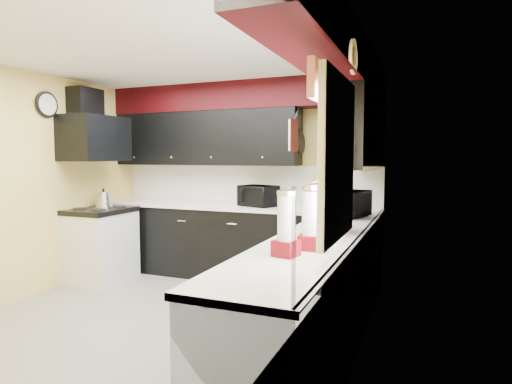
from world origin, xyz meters
TOP-DOWN VIEW (x-y plane):
  - ground at (0.00, 0.00)m, footprint 3.60×3.60m
  - wall_back at (0.00, 1.80)m, footprint 3.60×0.06m
  - wall_right at (1.80, 0.00)m, footprint 0.06×3.60m
  - wall_left at (-1.80, 0.00)m, footprint 0.06×3.60m
  - ceiling at (0.00, 0.00)m, footprint 3.60×3.60m
  - cab_back at (0.00, 1.50)m, footprint 3.60×0.60m
  - cab_right at (1.50, -0.30)m, footprint 0.60×3.00m
  - counter_back at (0.00, 1.50)m, footprint 3.62×0.64m
  - counter_right at (1.50, -0.30)m, footprint 0.64×3.02m
  - splash_back at (0.00, 1.79)m, footprint 3.60×0.02m
  - splash_right at (1.79, 0.00)m, footprint 0.02×3.60m
  - upper_back at (-0.50, 1.62)m, footprint 2.60×0.35m
  - upper_right at (1.62, 0.90)m, footprint 0.35×1.80m
  - soffit_back at (0.00, 1.62)m, footprint 3.60×0.36m
  - soffit_right at (1.62, -0.18)m, footprint 0.36×3.24m
  - stove at (-1.50, 0.75)m, footprint 0.60×0.75m
  - cooktop at (-1.50, 0.75)m, footprint 0.62×0.77m
  - hood at (-1.55, 0.75)m, footprint 0.50×0.78m
  - hood_duct at (-1.68, 0.75)m, footprint 0.24×0.40m
  - window at (1.79, -0.90)m, footprint 0.03×0.86m
  - valance at (1.73, -0.90)m, footprint 0.04×0.88m
  - pan_top at (0.82, 1.55)m, footprint 0.03×0.22m
  - pan_mid at (0.82, 1.42)m, footprint 0.03×0.28m
  - pan_low at (0.82, 1.68)m, footprint 0.03×0.24m
  - cut_board at (0.83, 1.30)m, footprint 0.03×0.26m
  - baskets at (1.52, 0.05)m, footprint 0.27×0.27m
  - clock at (-1.77, 0.25)m, footprint 0.03×0.30m
  - deco_plate at (1.77, -0.35)m, footprint 0.03×0.24m
  - toaster_oven at (0.30, 1.54)m, footprint 0.55×0.50m
  - microwave at (1.51, 1.00)m, footprint 0.45×0.56m
  - utensil_crock at (1.10, 1.49)m, footprint 0.19×0.19m
  - knife_block at (1.10, 1.49)m, footprint 0.10×0.14m
  - kettle at (-1.56, 0.89)m, footprint 0.25×0.25m
  - dispenser_a at (1.56, -0.67)m, footprint 0.16×0.16m
  - dispenser_b at (1.47, -0.92)m, footprint 0.17×0.17m

SIDE VIEW (x-z plane):
  - ground at x=0.00m, z-range 0.00..0.00m
  - stove at x=-1.50m, z-range 0.00..0.86m
  - cab_back at x=0.00m, z-range 0.00..0.90m
  - cab_right at x=1.50m, z-range 0.00..0.90m
  - cooktop at x=-1.50m, z-range 0.86..0.92m
  - counter_back at x=0.00m, z-range 0.90..0.94m
  - counter_right at x=1.50m, z-range 0.90..0.94m
  - kettle at x=-1.56m, z-range 0.92..1.11m
  - utensil_crock at x=1.10m, z-range 0.94..1.11m
  - knife_block at x=1.10m, z-range 0.94..1.16m
  - toaster_oven at x=0.30m, z-range 0.94..1.20m
  - microwave at x=1.51m, z-range 0.94..1.21m
  - dispenser_b at x=1.47m, z-range 0.94..1.32m
  - dispenser_a at x=1.56m, z-range 0.94..1.35m
  - baskets at x=1.52m, z-range 0.93..1.43m
  - splash_back at x=0.00m, z-range 0.94..1.44m
  - splash_right at x=1.79m, z-range 0.94..1.44m
  - wall_back at x=0.00m, z-range 0.00..2.50m
  - wall_right at x=1.80m, z-range 0.00..2.50m
  - wall_left at x=-1.80m, z-range 0.00..2.50m
  - window at x=1.79m, z-range 1.07..2.03m
  - pan_low at x=0.82m, z-range 1.51..1.93m
  - pan_mid at x=0.82m, z-range 1.52..1.98m
  - hood at x=-1.55m, z-range 1.50..2.06m
  - upper_back at x=-0.50m, z-range 1.45..2.15m
  - upper_right at x=1.62m, z-range 1.45..2.15m
  - cut_board at x=0.83m, z-range 1.62..1.98m
  - valance at x=1.73m, z-range 1.85..2.05m
  - pan_top at x=0.82m, z-range 1.80..2.20m
  - clock at x=-1.77m, z-range 2.00..2.30m
  - hood_duct at x=-1.68m, z-range 2.00..2.40m
  - deco_plate at x=1.77m, z-range 2.13..2.37m
  - soffit_back at x=0.00m, z-range 2.15..2.50m
  - soffit_right at x=1.62m, z-range 2.15..2.50m
  - ceiling at x=0.00m, z-range 2.47..2.53m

